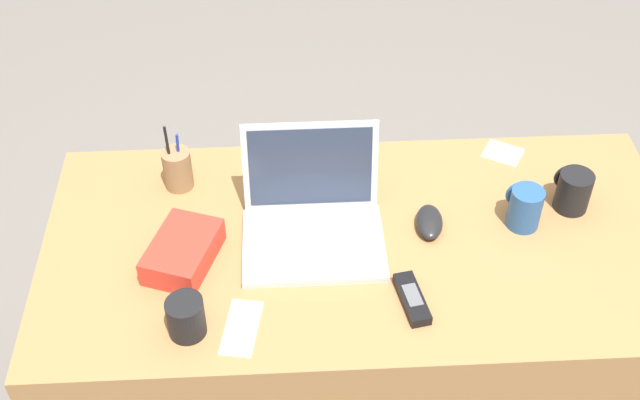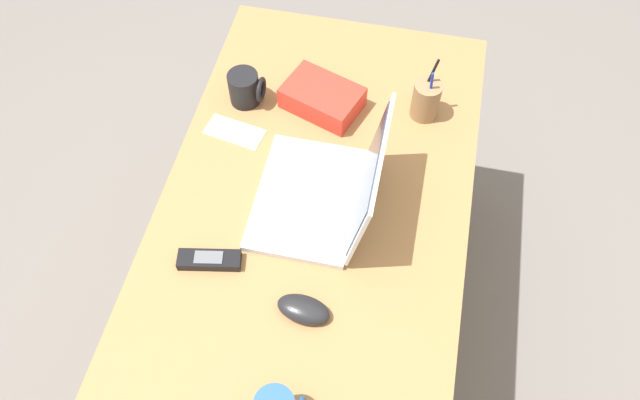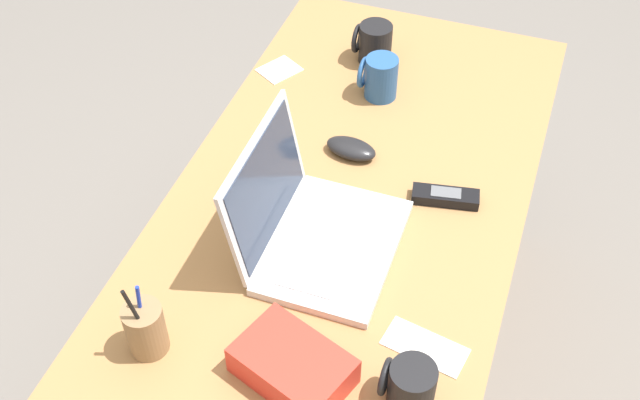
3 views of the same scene
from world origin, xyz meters
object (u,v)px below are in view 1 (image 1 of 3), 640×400
pen_holder (178,169)px  computer_mouse (429,222)px  coffee_mug_spare (573,190)px  coffee_mug_tall (186,316)px  cordless_phone (412,299)px  laptop (312,219)px  coffee_mug_white (525,207)px  snack_bag (183,252)px

pen_holder → computer_mouse: bearing=-16.9°
computer_mouse → coffee_mug_spare: (0.35, 0.06, 0.03)m
coffee_mug_tall → cordless_phone: coffee_mug_tall is taller
laptop → computer_mouse: 0.28m
computer_mouse → coffee_mug_white: 0.22m
cordless_phone → coffee_mug_tall: bearing=-174.2°
coffee_mug_white → pen_holder: bearing=167.7°
laptop → coffee_mug_spare: size_ratio=3.21×
cordless_phone → snack_bag: bearing=163.3°
cordless_phone → pen_holder: (-0.52, 0.41, 0.04)m
pen_holder → snack_bag: size_ratio=0.92×
laptop → cordless_phone: laptop is taller
laptop → computer_mouse: size_ratio=2.83×
laptop → cordless_phone: 0.30m
coffee_mug_tall → coffee_mug_spare: bearing=20.3°
coffee_mug_spare → cordless_phone: coffee_mug_spare is taller
coffee_mug_white → coffee_mug_tall: (-0.77, -0.28, -0.01)m
snack_bag → pen_holder: bearing=96.1°
computer_mouse → coffee_mug_spare: bearing=15.3°
laptop → computer_mouse: (0.27, 0.01, -0.03)m
snack_bag → cordless_phone: bearing=-16.7°
coffee_mug_white → snack_bag: size_ratio=0.54×
coffee_mug_tall → computer_mouse: bearing=26.8°
coffee_mug_tall → pen_holder: pen_holder is taller
coffee_mug_white → coffee_mug_tall: coffee_mug_white is taller
cordless_phone → pen_holder: pen_holder is taller
coffee_mug_spare → coffee_mug_tall: bearing=-159.7°
coffee_mug_tall → laptop: bearing=44.5°
laptop → pen_holder: (-0.32, 0.19, 0.01)m
computer_mouse → pen_holder: bearing=169.5°
coffee_mug_white → coffee_mug_spare: coffee_mug_white is taller
computer_mouse → snack_bag: (-0.57, -0.08, 0.01)m
cordless_phone → snack_bag: (-0.50, 0.15, 0.02)m
coffee_mug_tall → snack_bag: 0.20m
coffee_mug_white → cordless_phone: bearing=-141.7°
cordless_phone → laptop: bearing=132.7°
coffee_mug_white → snack_bag: (-0.79, -0.08, -0.02)m
computer_mouse → cordless_phone: (-0.07, -0.23, -0.00)m
coffee_mug_spare → pen_holder: (-0.95, 0.13, 0.00)m
computer_mouse → cordless_phone: bearing=-101.0°
laptop → coffee_mug_spare: bearing=5.8°
snack_bag → coffee_mug_white: bearing=5.9°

